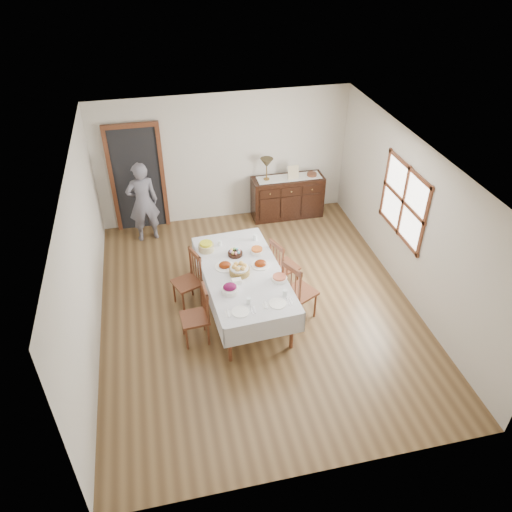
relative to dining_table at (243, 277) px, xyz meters
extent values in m
plane|color=brown|center=(0.24, 0.05, -0.70)|extent=(6.00, 6.00, 0.00)
cube|color=white|center=(0.24, 0.05, 1.90)|extent=(5.00, 6.00, 0.02)
cube|color=beige|center=(0.24, 3.05, 0.60)|extent=(5.00, 0.02, 2.60)
cube|color=beige|center=(0.24, -2.95, 0.60)|extent=(5.00, 0.02, 2.60)
cube|color=beige|center=(-2.26, 0.05, 0.60)|extent=(0.02, 6.00, 2.60)
cube|color=beige|center=(2.74, 0.05, 0.60)|extent=(0.02, 6.00, 2.60)
cube|color=white|center=(2.73, 0.35, 0.80)|extent=(0.02, 1.30, 1.10)
cube|color=brown|center=(2.72, 0.35, 0.80)|extent=(0.03, 1.46, 1.26)
cube|color=black|center=(-1.46, 3.01, 0.35)|extent=(0.90, 0.06, 2.10)
cube|color=brown|center=(-1.46, 2.99, 0.35)|extent=(1.04, 0.08, 2.18)
cube|color=silver|center=(0.00, 0.00, 0.07)|extent=(1.28, 2.34, 0.04)
cylinder|color=brown|center=(-0.40, -1.01, -0.33)|extent=(0.06, 0.06, 0.74)
cylinder|color=brown|center=(0.53, -0.95, -0.33)|extent=(0.06, 0.06, 0.74)
cylinder|color=brown|center=(-0.53, 0.95, -0.33)|extent=(0.06, 0.06, 0.74)
cylinder|color=brown|center=(0.40, 1.01, -0.33)|extent=(0.06, 0.06, 0.74)
cube|color=silver|center=(-0.58, -0.04, -0.08)|extent=(0.17, 2.31, 0.35)
cube|color=silver|center=(0.58, 0.04, -0.08)|extent=(0.17, 2.31, 0.35)
cube|color=silver|center=(0.07, -1.14, -0.08)|extent=(1.18, 0.10, 0.35)
cube|color=silver|center=(-0.07, 1.14, -0.08)|extent=(1.18, 0.10, 0.35)
cube|color=brown|center=(-0.83, -0.48, -0.27)|extent=(0.43, 0.43, 0.04)
cylinder|color=brown|center=(-1.00, -0.33, -0.50)|extent=(0.03, 0.03, 0.41)
cylinder|color=brown|center=(-0.98, -0.65, -0.50)|extent=(0.03, 0.03, 0.41)
cylinder|color=brown|center=(-0.68, -0.30, -0.50)|extent=(0.03, 0.03, 0.41)
cylinder|color=brown|center=(-0.65, -0.63, -0.50)|extent=(0.03, 0.03, 0.41)
cylinder|color=brown|center=(-0.66, -0.29, -0.01)|extent=(0.04, 0.04, 0.53)
cylinder|color=brown|center=(-0.64, -0.64, -0.01)|extent=(0.04, 0.04, 0.53)
cube|color=brown|center=(-0.65, -0.46, 0.22)|extent=(0.06, 0.38, 0.08)
cylinder|color=brown|center=(-0.65, -0.38, -0.03)|extent=(0.02, 0.02, 0.44)
cylinder|color=brown|center=(-0.65, -0.46, -0.03)|extent=(0.02, 0.02, 0.44)
cylinder|color=brown|center=(-0.64, -0.55, -0.03)|extent=(0.02, 0.02, 0.44)
cube|color=brown|center=(-0.85, 0.38, -0.27)|extent=(0.52, 0.52, 0.04)
cylinder|color=brown|center=(-1.06, 0.47, -0.50)|extent=(0.03, 0.03, 0.41)
cylinder|color=brown|center=(-0.94, 0.16, -0.50)|extent=(0.03, 0.03, 0.41)
cylinder|color=brown|center=(-0.76, 0.59, -0.50)|extent=(0.03, 0.03, 0.41)
cylinder|color=brown|center=(-0.64, 0.28, -0.50)|extent=(0.03, 0.03, 0.41)
cylinder|color=brown|center=(-0.74, 0.60, 0.00)|extent=(0.04, 0.04, 0.54)
cylinder|color=brown|center=(-0.62, 0.28, 0.00)|extent=(0.04, 0.04, 0.54)
cube|color=brown|center=(-0.68, 0.44, 0.23)|extent=(0.17, 0.37, 0.08)
cylinder|color=brown|center=(-0.71, 0.52, -0.02)|extent=(0.02, 0.02, 0.44)
cylinder|color=brown|center=(-0.68, 0.44, -0.02)|extent=(0.02, 0.02, 0.44)
cylinder|color=brown|center=(-0.65, 0.36, -0.02)|extent=(0.02, 0.02, 0.44)
cube|color=brown|center=(0.84, -0.30, -0.22)|extent=(0.60, 0.60, 0.04)
cylinder|color=brown|center=(1.08, -0.38, -0.47)|extent=(0.04, 0.04, 0.46)
cylinder|color=brown|center=(0.92, -0.05, -0.47)|extent=(0.04, 0.04, 0.46)
cylinder|color=brown|center=(0.76, -0.54, -0.47)|extent=(0.04, 0.04, 0.46)
cylinder|color=brown|center=(0.60, -0.22, -0.47)|extent=(0.04, 0.04, 0.46)
cylinder|color=brown|center=(0.74, -0.56, 0.07)|extent=(0.04, 0.04, 0.59)
cylinder|color=brown|center=(0.57, -0.22, 0.07)|extent=(0.04, 0.04, 0.59)
cube|color=brown|center=(0.66, -0.39, 0.33)|extent=(0.23, 0.40, 0.08)
cylinder|color=brown|center=(0.70, -0.47, 0.05)|extent=(0.02, 0.02, 0.49)
cylinder|color=brown|center=(0.66, -0.39, 0.05)|extent=(0.02, 0.02, 0.49)
cylinder|color=brown|center=(0.61, -0.30, 0.05)|extent=(0.02, 0.02, 0.49)
cube|color=brown|center=(0.81, 0.46, -0.27)|extent=(0.52, 0.52, 0.04)
cylinder|color=brown|center=(1.02, 0.37, -0.50)|extent=(0.03, 0.03, 0.41)
cylinder|color=brown|center=(0.90, 0.67, -0.50)|extent=(0.03, 0.03, 0.41)
cylinder|color=brown|center=(0.71, 0.25, -0.50)|extent=(0.03, 0.03, 0.41)
cylinder|color=brown|center=(0.60, 0.55, -0.50)|extent=(0.03, 0.03, 0.41)
cylinder|color=brown|center=(0.70, 0.24, -0.01)|extent=(0.04, 0.04, 0.53)
cylinder|color=brown|center=(0.57, 0.55, -0.01)|extent=(0.04, 0.04, 0.53)
cube|color=brown|center=(0.64, 0.39, 0.22)|extent=(0.17, 0.37, 0.08)
cylinder|color=brown|center=(0.67, 0.32, -0.03)|extent=(0.02, 0.02, 0.44)
cylinder|color=brown|center=(0.64, 0.39, -0.03)|extent=(0.02, 0.02, 0.44)
cylinder|color=brown|center=(0.61, 0.47, -0.03)|extent=(0.02, 0.02, 0.44)
cube|color=black|center=(1.50, 2.77, -0.26)|extent=(1.46, 0.49, 0.88)
cube|color=black|center=(1.06, 2.52, 0.00)|extent=(0.41, 0.02, 0.18)
sphere|color=brown|center=(1.06, 2.50, 0.00)|extent=(0.03, 0.03, 0.03)
cube|color=black|center=(1.50, 2.52, 0.00)|extent=(0.41, 0.02, 0.18)
sphere|color=brown|center=(1.50, 2.50, 0.00)|extent=(0.03, 0.03, 0.03)
cube|color=black|center=(1.93, 2.52, 0.00)|extent=(0.41, 0.02, 0.18)
sphere|color=brown|center=(1.93, 2.50, 0.00)|extent=(0.03, 0.03, 0.03)
imported|color=slate|center=(-1.41, 2.53, 0.16)|extent=(0.59, 0.43, 1.72)
cylinder|color=olive|center=(-0.06, -0.04, 0.14)|extent=(0.31, 0.31, 0.10)
cylinder|color=white|center=(-0.06, -0.04, 0.21)|extent=(0.28, 0.28, 0.02)
sphere|color=gold|center=(0.02, -0.04, 0.24)|extent=(0.08, 0.08, 0.08)
sphere|color=gold|center=(-0.02, 0.03, 0.24)|extent=(0.08, 0.08, 0.08)
sphere|color=gold|center=(-0.10, 0.03, 0.24)|extent=(0.08, 0.08, 0.08)
sphere|color=gold|center=(-0.14, -0.04, 0.24)|extent=(0.08, 0.08, 0.08)
sphere|color=gold|center=(-0.10, -0.10, 0.24)|extent=(0.08, 0.08, 0.08)
sphere|color=gold|center=(-0.02, -0.10, 0.24)|extent=(0.08, 0.08, 0.08)
cylinder|color=black|center=(-0.03, 0.46, 0.12)|extent=(0.24, 0.24, 0.05)
ellipsoid|color=pink|center=(0.03, 0.46, 0.17)|extent=(0.05, 0.05, 0.06)
ellipsoid|color=#6DD7F6|center=(0.02, 0.51, 0.17)|extent=(0.05, 0.05, 0.06)
ellipsoid|color=#8DDE82|center=(-0.03, 0.53, 0.17)|extent=(0.05, 0.05, 0.06)
ellipsoid|color=yellow|center=(-0.08, 0.51, 0.17)|extent=(0.05, 0.05, 0.06)
ellipsoid|color=#C190DC|center=(-0.10, 0.46, 0.17)|extent=(0.05, 0.05, 0.06)
ellipsoid|color=#E0D26A|center=(-0.08, 0.42, 0.17)|extent=(0.05, 0.05, 0.06)
ellipsoid|color=pink|center=(-0.03, 0.40, 0.17)|extent=(0.05, 0.05, 0.06)
ellipsoid|color=#6DD7F6|center=(0.02, 0.42, 0.17)|extent=(0.05, 0.05, 0.06)
cylinder|color=white|center=(-0.25, 0.18, 0.10)|extent=(0.31, 0.31, 0.02)
ellipsoid|color=#6C2005|center=(-0.25, 0.18, 0.13)|extent=(0.19, 0.16, 0.11)
cylinder|color=white|center=(0.30, 0.10, 0.10)|extent=(0.29, 0.29, 0.02)
ellipsoid|color=#6C2005|center=(0.30, 0.10, 0.13)|extent=(0.19, 0.16, 0.11)
cylinder|color=white|center=(-0.28, -0.44, 0.13)|extent=(0.25, 0.25, 0.07)
ellipsoid|color=#5B0A36|center=(-0.28, -0.44, 0.19)|extent=(0.20, 0.17, 0.11)
cylinder|color=white|center=(0.32, 0.44, 0.12)|extent=(0.21, 0.21, 0.06)
cylinder|color=orange|center=(0.32, 0.44, 0.17)|extent=(0.18, 0.18, 0.03)
cylinder|color=tan|center=(-0.46, 0.70, 0.15)|extent=(0.26, 0.26, 0.11)
cylinder|color=yellow|center=(-0.46, 0.70, 0.22)|extent=(0.20, 0.20, 0.04)
cylinder|color=white|center=(0.49, -0.33, 0.12)|extent=(0.24, 0.24, 0.05)
cylinder|color=#CE6546|center=(0.49, -0.33, 0.16)|extent=(0.20, 0.20, 0.02)
cube|color=white|center=(-0.15, -0.25, 0.13)|extent=(0.15, 0.10, 0.07)
cylinder|color=white|center=(-0.22, -0.90, 0.10)|extent=(0.25, 0.25, 0.01)
cube|color=white|center=(-0.39, -0.90, 0.10)|extent=(0.09, 0.12, 0.01)
cube|color=#B4B4B8|center=(-0.39, -0.90, 0.10)|extent=(0.03, 0.16, 0.01)
cube|color=#B4B4B8|center=(-0.06, -0.90, 0.10)|extent=(0.02, 0.18, 0.01)
cube|color=#B4B4B8|center=(-0.02, -0.90, 0.10)|extent=(0.03, 0.14, 0.01)
cylinder|color=white|center=(-0.07, -0.75, 0.14)|extent=(0.07, 0.07, 0.10)
cylinder|color=white|center=(0.33, -0.84, 0.10)|extent=(0.25, 0.25, 0.01)
cube|color=white|center=(0.16, -0.84, 0.10)|extent=(0.09, 0.12, 0.01)
cube|color=#B4B4B8|center=(0.16, -0.84, 0.10)|extent=(0.03, 0.16, 0.01)
cube|color=#B4B4B8|center=(0.49, -0.84, 0.10)|extent=(0.02, 0.18, 0.01)
cube|color=#B4B4B8|center=(0.53, -0.84, 0.10)|extent=(0.03, 0.14, 0.01)
cylinder|color=white|center=(0.48, -0.69, 0.14)|extent=(0.07, 0.07, 0.10)
cylinder|color=white|center=(-0.22, 0.79, 0.14)|extent=(0.06, 0.06, 0.09)
cylinder|color=white|center=(0.38, 0.82, 0.15)|extent=(0.07, 0.07, 0.11)
cube|color=white|center=(1.51, 2.77, 0.18)|extent=(1.30, 0.35, 0.01)
cylinder|color=brown|center=(1.05, 2.78, 0.19)|extent=(0.12, 0.12, 0.03)
cylinder|color=brown|center=(1.05, 2.78, 0.33)|extent=(0.02, 0.02, 0.25)
cone|color=#443A23|center=(1.05, 2.78, 0.54)|extent=(0.26, 0.26, 0.18)
cube|color=#C0B089|center=(1.58, 2.71, 0.31)|extent=(0.22, 0.08, 0.28)
cylinder|color=brown|center=(1.99, 2.75, 0.20)|extent=(0.20, 0.20, 0.06)
camera|label=1|loc=(-1.14, -5.99, 4.72)|focal=35.00mm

